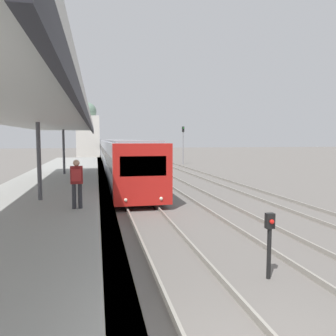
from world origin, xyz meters
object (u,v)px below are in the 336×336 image
Objects in this scene: signal_mast_far at (183,140)px; train_near at (111,150)px; signal_post_near at (270,238)px; person_on_platform at (77,180)px.

train_near is at bearing 147.33° from signal_mast_far.
signal_post_near is 0.32× the size of signal_mast_far.
signal_mast_far is (11.75, 30.09, 1.19)m from person_on_platform.
person_on_platform is 1.06× the size of signal_post_near.
train_near is at bearing 85.68° from person_on_platform.
signal_mast_far reaches higher than train_near.
signal_mast_far reaches higher than signal_post_near.
person_on_platform is 32.33m from signal_mast_far.
signal_post_near is at bearing -101.68° from signal_mast_far.
person_on_platform is 0.34× the size of signal_mast_far.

